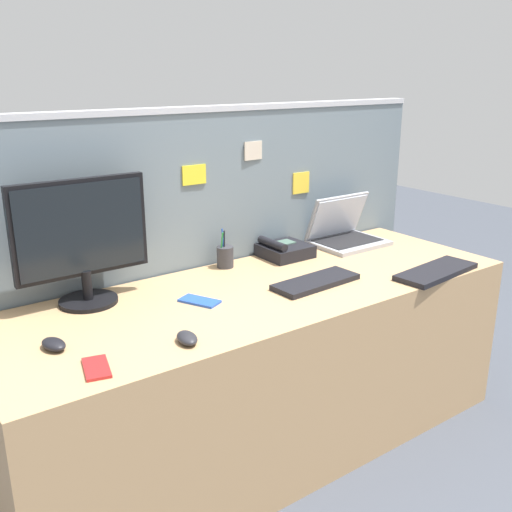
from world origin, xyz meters
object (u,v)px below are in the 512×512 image
laptop (344,232)px  keyboard_spare (436,272)px  keyboard_main (316,282)px  computer_mouse_left_hand (54,344)px  pen_cup (225,256)px  cell_phone_blue_case (199,301)px  cell_phone_red_case (96,368)px  computer_mouse_right_hand (187,338)px  desktop_monitor (82,237)px  desk_phone (284,250)px

laptop → keyboard_spare: 0.56m
keyboard_main → computer_mouse_left_hand: bearing=174.2°
keyboard_main → pen_cup: (-0.17, 0.39, 0.04)m
cell_phone_blue_case → cell_phone_red_case: bearing=-177.9°
laptop → keyboard_spare: size_ratio=0.84×
computer_mouse_right_hand → pen_cup: pen_cup is taller
laptop → keyboard_spare: laptop is taller
desktop_monitor → keyboard_main: size_ratio=1.31×
desktop_monitor → keyboard_main: desktop_monitor is taller
computer_mouse_right_hand → computer_mouse_left_hand: bearing=159.7°
laptop → cell_phone_blue_case: bearing=-165.8°
keyboard_main → computer_mouse_right_hand: 0.69m
desk_phone → keyboard_spare: (0.37, -0.56, -0.02)m
pen_cup → computer_mouse_left_hand: bearing=-157.9°
desk_phone → cell_phone_blue_case: bearing=-157.5°
desktop_monitor → desk_phone: desktop_monitor is taller
keyboard_main → computer_mouse_left_hand: (-1.03, 0.05, 0.01)m
laptop → desk_phone: size_ratio=1.63×
computer_mouse_right_hand → cell_phone_blue_case: 0.33m
pen_cup → cell_phone_blue_case: bearing=-136.5°
pen_cup → keyboard_spare: bearing=-41.8°
laptop → keyboard_main: laptop is taller
computer_mouse_left_hand → cell_phone_red_case: size_ratio=0.72×
desktop_monitor → computer_mouse_right_hand: desktop_monitor is taller
laptop → desk_phone: bearing=179.9°
computer_mouse_left_hand → desktop_monitor: bearing=42.9°
desktop_monitor → keyboard_main: 0.91m
laptop → keyboard_spare: bearing=-90.8°
computer_mouse_left_hand → laptop: bearing=0.2°
keyboard_spare → pen_cup: pen_cup is taller
desk_phone → cell_phone_red_case: (-1.09, -0.51, -0.03)m
desktop_monitor → keyboard_main: bearing=-23.7°
keyboard_spare → pen_cup: size_ratio=2.40×
desk_phone → pen_cup: pen_cup is taller
laptop → computer_mouse_right_hand: laptop is taller
cell_phone_red_case → desktop_monitor: bearing=86.1°
laptop → cell_phone_red_case: size_ratio=2.49×
desk_phone → computer_mouse_right_hand: size_ratio=2.11×
desk_phone → keyboard_spare: size_ratio=0.51×
desktop_monitor → computer_mouse_right_hand: (0.13, -0.51, -0.24)m
keyboard_spare → computer_mouse_right_hand: (-1.17, 0.05, 0.01)m
keyboard_main → pen_cup: bearing=110.8°
keyboard_main → desk_phone: bearing=67.9°
desktop_monitor → cell_phone_red_case: desktop_monitor is taller
computer_mouse_left_hand → cell_phone_blue_case: computer_mouse_left_hand is taller
pen_cup → cell_phone_red_case: size_ratio=1.24×
pen_cup → keyboard_main: bearing=-66.1°
computer_mouse_right_hand → cell_phone_red_case: size_ratio=0.72×
desk_phone → keyboard_main: size_ratio=0.57×
desktop_monitor → desk_phone: 0.95m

